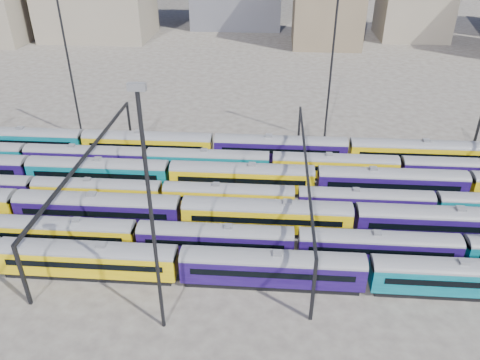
# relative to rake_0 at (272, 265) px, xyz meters

# --- Properties ---
(ground) EXTENTS (500.00, 500.00, 0.00)m
(ground) POSITION_rel_rake_0_xyz_m (-5.88, 15.00, -2.70)
(ground) COLOR #403A36
(ground) RESTS_ON ground
(rake_0) EXTENTS (146.28, 3.06, 5.15)m
(rake_0) POSITION_rel_rake_0_xyz_m (0.00, 0.00, 0.00)
(rake_0) COLOR black
(rake_0) RESTS_ON ground
(rake_1) EXTENTS (135.83, 2.84, 4.77)m
(rake_1) POSITION_rel_rake_0_xyz_m (12.55, 5.00, -0.20)
(rake_1) COLOR black
(rake_1) RESTS_ON ground
(rake_2) EXTENTS (155.84, 3.25, 5.49)m
(rake_2) POSITION_rel_rake_0_xyz_m (-0.87, 10.00, 0.18)
(rake_2) COLOR black
(rake_2) RESTS_ON ground
(rake_3) EXTENTS (93.53, 2.74, 4.60)m
(rake_3) POSITION_rel_rake_0_xyz_m (-6.28, 15.00, -0.29)
(rake_3) COLOR black
(rake_3) RESTS_ON ground
(rake_4) EXTENTS (130.41, 3.18, 5.36)m
(rake_4) POSITION_rel_rake_0_xyz_m (6.15, 20.00, 0.11)
(rake_4) COLOR black
(rake_4) RESTS_ON ground
(rake_5) EXTENTS (119.03, 2.90, 4.88)m
(rake_5) POSITION_rel_rake_0_xyz_m (-0.55, 25.00, -0.14)
(rake_5) COLOR black
(rake_5) RESTS_ON ground
(rake_6) EXTENTS (155.80, 3.25, 5.49)m
(rake_6) POSITION_rel_rake_0_xyz_m (-21.44, 30.00, 0.18)
(rake_6) COLOR black
(rake_6) RESTS_ON ground
(gantry_1) EXTENTS (0.35, 40.35, 8.03)m
(gantry_1) POSITION_rel_rake_0_xyz_m (-25.88, 15.00, 4.09)
(gantry_1) COLOR black
(gantry_1) RESTS_ON ground
(gantry_2) EXTENTS (0.35, 40.35, 8.03)m
(gantry_2) POSITION_rel_rake_0_xyz_m (4.12, 15.00, 4.09)
(gantry_2) COLOR black
(gantry_2) RESTS_ON ground
(mast_1) EXTENTS (1.40, 0.50, 25.60)m
(mast_1) POSITION_rel_rake_0_xyz_m (-35.88, 37.00, 11.27)
(mast_1) COLOR black
(mast_1) RESTS_ON ground
(mast_2) EXTENTS (1.40, 0.50, 25.60)m
(mast_2) POSITION_rel_rake_0_xyz_m (-10.88, -7.00, 11.27)
(mast_2) COLOR black
(mast_2) RESTS_ON ground
(mast_3) EXTENTS (1.40, 0.50, 25.60)m
(mast_3) POSITION_rel_rake_0_xyz_m (9.12, 39.00, 11.27)
(mast_3) COLOR black
(mast_3) RESTS_ON ground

